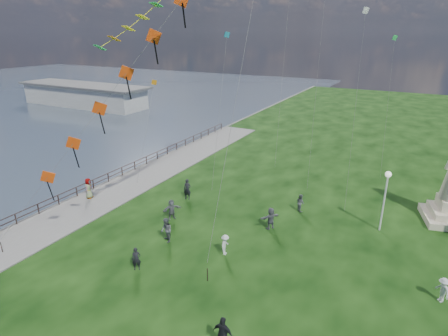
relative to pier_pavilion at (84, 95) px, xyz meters
The scene contains 15 objects.
waterfront 49.44m from the pier_pavilion, 41.92° to the right, with size 200.00×200.00×1.51m.
pier_pavilion is the anchor object (origin of this frame).
lamppost 66.94m from the pier_pavilion, 24.17° to the right, with size 0.45×0.45×4.81m.
person_0 62.47m from the pier_pavilion, 39.92° to the right, with size 0.57×0.37×1.55m, color black.
person_1 59.95m from the pier_pavilion, 37.44° to the right, with size 0.90×0.55×1.85m, color #595960.
person_2 63.28m from the pier_pavilion, 34.57° to the right, with size 0.95×0.49×1.47m, color silver.
person_3 70.53m from the pier_pavilion, 37.71° to the right, with size 1.08×0.55×1.84m, color black.
person_5 56.74m from the pier_pavilion, 36.04° to the right, with size 1.57×0.68×1.69m, color #595960.
person_6 53.78m from the pier_pavilion, 33.38° to the right, with size 0.70×0.46×1.91m, color black.
person_7 61.02m from the pier_pavilion, 26.38° to the right, with size 0.74×0.46×1.53m, color #595960.
person_8 73.62m from the pier_pavilion, 27.84° to the right, with size 0.98×0.51×1.52m, color silver.
person_10 50.07m from the pier_pavilion, 42.34° to the right, with size 0.92×0.56×1.88m, color #595960.
person_11 61.94m from the pier_pavilion, 30.18° to the right, with size 1.63×0.70×1.76m, color #595960.
red_kite_train 58.72m from the pier_pavilion, 40.06° to the right, with size 9.97×9.35×16.78m.
small_kites 58.05m from the pier_pavilion, 19.72° to the right, with size 32.45×18.31×32.56m.
Camera 1 is at (10.35, -13.41, 14.44)m, focal length 30.00 mm.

